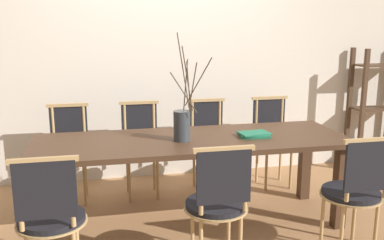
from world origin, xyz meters
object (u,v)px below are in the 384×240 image
chair_near_center (355,189)px  book_stack (254,134)px  vase_centerpiece (182,124)px  dining_table (192,150)px  chair_far_center (209,140)px  shelving_rack (376,109)px

chair_near_center → book_stack: bearing=125.8°
vase_centerpiece → book_stack: 0.60m
dining_table → vase_centerpiece: vase_centerpiece is taller
vase_centerpiece → chair_far_center: bearing=62.1°
chair_far_center → vase_centerpiece: 0.94m
book_stack → shelving_rack: (1.85, 1.07, -0.07)m
dining_table → chair_far_center: size_ratio=2.79×
dining_table → book_stack: (0.50, -0.04, 0.11)m
dining_table → chair_far_center: chair_far_center is taller
shelving_rack → vase_centerpiece: bearing=-156.3°
chair_near_center → chair_far_center: size_ratio=1.00×
chair_near_center → chair_far_center: same height
vase_centerpiece → book_stack: (0.59, 0.01, -0.12)m
dining_table → vase_centerpiece: size_ratio=3.01×
chair_far_center → book_stack: (0.18, -0.76, 0.24)m
dining_table → book_stack: size_ratio=9.67×
dining_table → vase_centerpiece: bearing=-152.9°
chair_near_center → book_stack: 0.87m
book_stack → chair_near_center: bearing=-54.2°
book_stack → shelving_rack: size_ratio=0.19×
chair_near_center → shelving_rack: bearing=52.2°
dining_table → shelving_rack: size_ratio=1.83×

